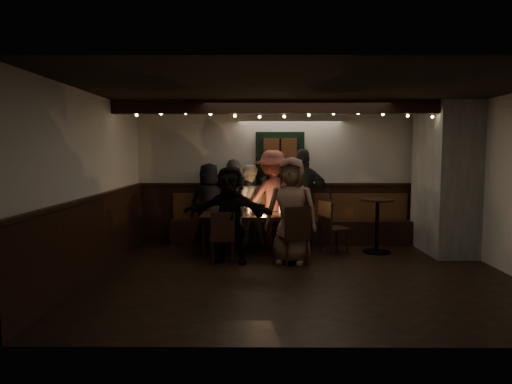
{
  "coord_description": "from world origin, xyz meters",
  "views": [
    {
      "loc": [
        -0.61,
        -6.49,
        1.77
      ],
      "look_at": [
        -0.66,
        1.6,
        1.05
      ],
      "focal_mm": 32.0,
      "sensor_mm": 36.0,
      "label": 1
    }
  ],
  "objects_px": {
    "person_f": "(230,214)",
    "person_e": "(303,197)",
    "person_d": "(273,198)",
    "chair_near_right": "(295,232)",
    "high_top": "(377,219)",
    "person_b": "(234,202)",
    "person_a": "(209,204)",
    "dining_table": "(256,217)",
    "chair_near_left": "(222,234)",
    "chair_end": "(330,224)",
    "person_c": "(248,205)",
    "person_g": "(291,210)"
  },
  "relations": [
    {
      "from": "chair_near_left",
      "to": "person_c",
      "type": "bearing_deg",
      "value": 76.27
    },
    {
      "from": "chair_near_right",
      "to": "person_b",
      "type": "height_order",
      "value": "person_b"
    },
    {
      "from": "person_c",
      "to": "person_f",
      "type": "height_order",
      "value": "person_f"
    },
    {
      "from": "dining_table",
      "to": "chair_near_right",
      "type": "bearing_deg",
      "value": -55.73
    },
    {
      "from": "chair_end",
      "to": "person_a",
      "type": "height_order",
      "value": "person_a"
    },
    {
      "from": "high_top",
      "to": "person_e",
      "type": "distance_m",
      "value": 1.43
    },
    {
      "from": "chair_near_left",
      "to": "chair_near_right",
      "type": "xyz_separation_m",
      "value": [
        1.14,
        -0.09,
        0.05
      ]
    },
    {
      "from": "chair_end",
      "to": "person_a",
      "type": "bearing_deg",
      "value": 161.4
    },
    {
      "from": "person_b",
      "to": "person_d",
      "type": "relative_size",
      "value": 0.91
    },
    {
      "from": "chair_end",
      "to": "person_g",
      "type": "relative_size",
      "value": 0.54
    },
    {
      "from": "person_f",
      "to": "person_e",
      "type": "bearing_deg",
      "value": 59.78
    },
    {
      "from": "person_a",
      "to": "person_g",
      "type": "relative_size",
      "value": 0.92
    },
    {
      "from": "person_b",
      "to": "person_d",
      "type": "height_order",
      "value": "person_d"
    },
    {
      "from": "chair_near_right",
      "to": "person_c",
      "type": "height_order",
      "value": "person_c"
    },
    {
      "from": "person_d",
      "to": "person_f",
      "type": "bearing_deg",
      "value": 41.0
    },
    {
      "from": "dining_table",
      "to": "person_e",
      "type": "relative_size",
      "value": 1.04
    },
    {
      "from": "person_d",
      "to": "person_e",
      "type": "distance_m",
      "value": 0.58
    },
    {
      "from": "person_a",
      "to": "person_d",
      "type": "height_order",
      "value": "person_d"
    },
    {
      "from": "high_top",
      "to": "chair_near_left",
      "type": "bearing_deg",
      "value": -162.8
    },
    {
      "from": "chair_near_right",
      "to": "high_top",
      "type": "xyz_separation_m",
      "value": [
        1.51,
        0.91,
        0.08
      ]
    },
    {
      "from": "chair_near_left",
      "to": "person_e",
      "type": "height_order",
      "value": "person_e"
    },
    {
      "from": "chair_near_left",
      "to": "high_top",
      "type": "xyz_separation_m",
      "value": [
        2.65,
        0.82,
        0.13
      ]
    },
    {
      "from": "person_c",
      "to": "person_f",
      "type": "relative_size",
      "value": 0.98
    },
    {
      "from": "chair_end",
      "to": "person_d",
      "type": "distance_m",
      "value": 1.24
    },
    {
      "from": "person_f",
      "to": "person_g",
      "type": "bearing_deg",
      "value": 11.19
    },
    {
      "from": "high_top",
      "to": "person_d",
      "type": "bearing_deg",
      "value": 160.86
    },
    {
      "from": "person_b",
      "to": "person_d",
      "type": "distance_m",
      "value": 0.76
    },
    {
      "from": "person_a",
      "to": "person_b",
      "type": "height_order",
      "value": "person_b"
    },
    {
      "from": "person_f",
      "to": "person_g",
      "type": "distance_m",
      "value": 0.98
    },
    {
      "from": "person_d",
      "to": "person_e",
      "type": "height_order",
      "value": "person_e"
    },
    {
      "from": "dining_table",
      "to": "person_e",
      "type": "height_order",
      "value": "person_e"
    },
    {
      "from": "chair_end",
      "to": "person_b",
      "type": "bearing_deg",
      "value": 156.27
    },
    {
      "from": "chair_near_left",
      "to": "person_d",
      "type": "xyz_separation_m",
      "value": [
        0.84,
        1.45,
        0.43
      ]
    },
    {
      "from": "chair_near_right",
      "to": "person_e",
      "type": "distance_m",
      "value": 1.65
    },
    {
      "from": "person_d",
      "to": "chair_near_right",
      "type": "bearing_deg",
      "value": 80.06
    },
    {
      "from": "chair_near_right",
      "to": "person_a",
      "type": "relative_size",
      "value": 0.6
    },
    {
      "from": "chair_end",
      "to": "person_e",
      "type": "height_order",
      "value": "person_e"
    },
    {
      "from": "chair_end",
      "to": "person_g",
      "type": "bearing_deg",
      "value": -134.53
    },
    {
      "from": "person_g",
      "to": "person_e",
      "type": "bearing_deg",
      "value": 90.73
    },
    {
      "from": "high_top",
      "to": "person_e",
      "type": "bearing_deg",
      "value": 151.67
    },
    {
      "from": "person_b",
      "to": "person_f",
      "type": "relative_size",
      "value": 1.05
    },
    {
      "from": "high_top",
      "to": "person_a",
      "type": "bearing_deg",
      "value": 166.62
    },
    {
      "from": "chair_near_left",
      "to": "chair_end",
      "type": "xyz_separation_m",
      "value": [
        1.82,
        0.8,
        0.04
      ]
    },
    {
      "from": "chair_near_right",
      "to": "chair_end",
      "type": "height_order",
      "value": "chair_near_right"
    },
    {
      "from": "chair_end",
      "to": "person_d",
      "type": "height_order",
      "value": "person_d"
    },
    {
      "from": "chair_near_right",
      "to": "person_g",
      "type": "distance_m",
      "value": 0.36
    },
    {
      "from": "person_f",
      "to": "person_g",
      "type": "height_order",
      "value": "person_g"
    },
    {
      "from": "high_top",
      "to": "person_d",
      "type": "xyz_separation_m",
      "value": [
        -1.81,
        0.63,
        0.3
      ]
    },
    {
      "from": "person_b",
      "to": "person_e",
      "type": "xyz_separation_m",
      "value": [
        1.33,
        -0.08,
        0.09
      ]
    },
    {
      "from": "person_a",
      "to": "person_f",
      "type": "relative_size",
      "value": 1.0
    }
  ]
}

